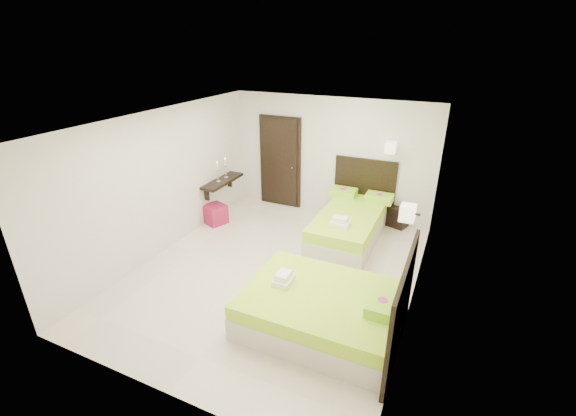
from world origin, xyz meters
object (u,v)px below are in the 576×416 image
at_px(bed_single, 350,222).
at_px(nightstand, 397,215).
at_px(bed_double, 327,310).
at_px(ottoman, 215,214).

distance_m(bed_single, nightstand, 1.26).
height_order(bed_single, nightstand, bed_single).
relative_size(bed_double, ottoman, 5.13).
bearing_deg(bed_single, ottoman, -168.78).
bearing_deg(bed_single, nightstand, 52.88).
distance_m(bed_single, ottoman, 2.90).
bearing_deg(bed_single, bed_double, -80.41).
relative_size(bed_single, nightstand, 4.51).
height_order(bed_double, nightstand, bed_double).
xyz_separation_m(bed_single, ottoman, (-2.84, -0.56, -0.13)).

